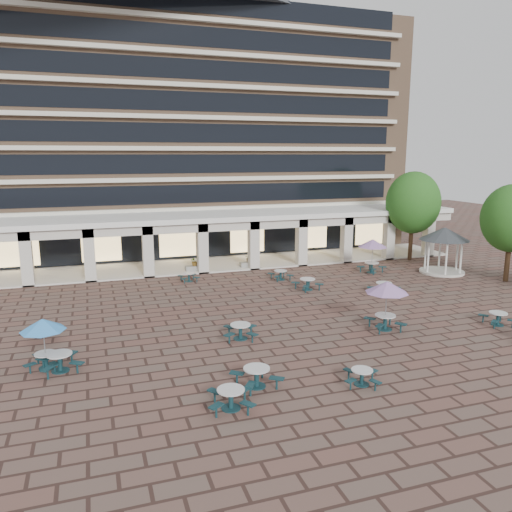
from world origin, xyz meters
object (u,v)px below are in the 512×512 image
object	(u,v)px
planter_right	(249,262)
planter_left	(195,266)
picnic_table_0	(60,361)
picnic_table_1	(231,397)
picnic_table_2	(362,376)
gazebo	(444,239)

from	to	relation	value
planter_right	planter_left	bearing A→B (deg)	-180.00
picnic_table_0	planter_right	world-z (taller)	planter_right
picnic_table_0	planter_left	xyz separation A→B (m)	(9.28, 16.51, 0.02)
picnic_table_0	picnic_table_1	bearing A→B (deg)	-54.10
picnic_table_0	picnic_table_2	xyz separation A→B (m)	(11.71, -5.27, -0.09)
picnic_table_2	gazebo	size ratio (longest dim) A/B	0.47
planter_left	planter_right	size ratio (longest dim) A/B	1.00
picnic_table_1	planter_left	world-z (taller)	planter_left
picnic_table_1	planter_left	bearing A→B (deg)	92.87
picnic_table_0	gazebo	xyz separation A→B (m)	(27.81, 10.05, 2.22)
planter_left	picnic_table_2	bearing A→B (deg)	-83.63
picnic_table_2	gazebo	distance (m)	22.35
picnic_table_0	picnic_table_2	world-z (taller)	picnic_table_0
picnic_table_1	planter_right	xyz separation A→B (m)	(7.69, 21.98, -0.01)
picnic_table_2	gazebo	xyz separation A→B (m)	(16.10, 15.32, 2.31)
planter_left	picnic_table_0	bearing A→B (deg)	-119.35
planter_right	picnic_table_2	bearing A→B (deg)	-95.55
picnic_table_0	gazebo	distance (m)	29.66
picnic_table_1	planter_right	size ratio (longest dim) A/B	1.31
picnic_table_0	planter_left	distance (m)	18.94
planter_left	picnic_table_1	bearing A→B (deg)	-98.15
picnic_table_1	picnic_table_2	distance (m)	5.58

